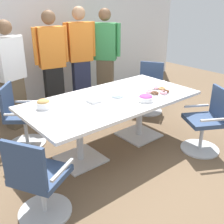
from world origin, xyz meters
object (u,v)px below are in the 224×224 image
object	(u,v)px
conference_table	(112,107)
office_chair_1	(21,119)
person_standing_3	(105,55)
office_chair_2	(38,183)
office_chair_0	(149,90)
person_standing_2	(80,56)
person_standing_0	(11,74)
person_standing_1	(52,62)
snack_bowl_candy_mix	(146,98)
snack_bowl_cookies	(43,104)
plate_stack	(117,95)
napkin_pile	(94,100)
donut_platter	(157,91)
office_chair_3	(207,124)

from	to	relation	value
conference_table	office_chair_1	distance (m)	1.34
person_standing_3	office_chair_2	bearing A→B (deg)	90.30
office_chair_1	office_chair_2	world-z (taller)	same
office_chair_0	person_standing_3	bearing A→B (deg)	-13.81
person_standing_2	person_standing_3	xyz separation A→B (m)	(0.49, -0.13, -0.02)
office_chair_0	person_standing_0	world-z (taller)	person_standing_0
person_standing_2	person_standing_3	bearing A→B (deg)	-178.75
conference_table	person_standing_1	xyz separation A→B (m)	(0.01, 1.66, 0.34)
office_chair_1	snack_bowl_candy_mix	world-z (taller)	office_chair_1
person_standing_3	snack_bowl_cookies	world-z (taller)	person_standing_3
person_standing_3	plate_stack	xyz separation A→B (m)	(-1.00, -1.53, -0.20)
office_chair_1	napkin_pile	xyz separation A→B (m)	(0.69, -0.85, 0.37)
person_standing_0	person_standing_2	world-z (taller)	person_standing_2
person_standing_2	napkin_pile	bearing A→B (deg)	77.30
person_standing_2	donut_platter	size ratio (longest dim) A/B	5.28
office_chair_3	donut_platter	distance (m)	0.83
office_chair_1	office_chair_3	size ratio (longest dim) A/B	1.00
office_chair_1	person_standing_3	world-z (taller)	person_standing_3
office_chair_1	office_chair_0	bearing A→B (deg)	121.74
person_standing_1	plate_stack	xyz separation A→B (m)	(0.10, -1.64, -0.19)
napkin_pile	conference_table	bearing A→B (deg)	-12.97
person_standing_1	snack_bowl_cookies	xyz separation A→B (m)	(-0.89, -1.39, -0.15)
conference_table	office_chair_1	xyz separation A→B (m)	(-0.96, 0.91, -0.22)
office_chair_2	person_standing_2	distance (m)	3.12
snack_bowl_cookies	donut_platter	bearing A→B (deg)	-17.47
conference_table	person_standing_0	size ratio (longest dim) A/B	1.39
office_chair_2	conference_table	bearing A→B (deg)	84.15
office_chair_0	person_standing_3	size ratio (longest dim) A/B	0.50
office_chair_0	person_standing_2	size ratio (longest dim) A/B	0.48
office_chair_2	snack_bowl_candy_mix	size ratio (longest dim) A/B	4.48
conference_table	person_standing_2	world-z (taller)	person_standing_2
conference_table	donut_platter	distance (m)	0.72
plate_stack	person_standing_0	bearing A→B (deg)	120.01
conference_table	office_chair_0	bearing A→B (deg)	23.28
office_chair_3	person_standing_0	world-z (taller)	person_standing_0
office_chair_3	person_standing_1	size ratio (longest dim) A/B	0.50
person_standing_1	snack_bowl_cookies	world-z (taller)	person_standing_1
conference_table	snack_bowl_cookies	bearing A→B (deg)	162.66
office_chair_3	person_standing_3	distance (m)	2.52
person_standing_0	person_standing_1	size ratio (longest dim) A/B	0.94
person_standing_0	snack_bowl_cookies	world-z (taller)	person_standing_0
office_chair_0	snack_bowl_cookies	xyz separation A→B (m)	(-2.30, -0.34, 0.40)
conference_table	office_chair_1	world-z (taller)	office_chair_1
plate_stack	office_chair_3	bearing A→B (deg)	-47.26
person_standing_1	napkin_pile	bearing A→B (deg)	92.16
office_chair_3	person_standing_1	distance (m)	2.79
office_chair_1	person_standing_0	xyz separation A→B (m)	(0.18, 0.65, 0.49)
office_chair_2	person_standing_3	distance (m)	3.38
office_chair_2	plate_stack	bearing A→B (deg)	83.15
office_chair_2	napkin_pile	xyz separation A→B (m)	(1.16, 0.67, 0.37)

